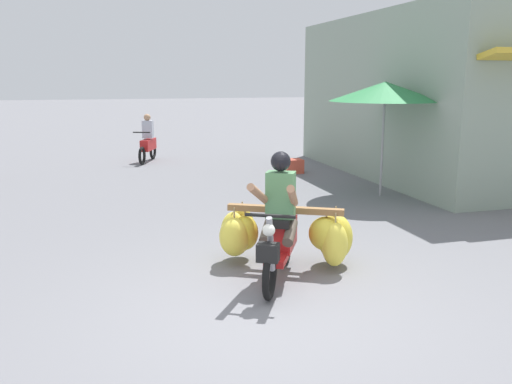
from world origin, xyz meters
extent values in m
plane|color=slate|center=(0.00, 0.00, 0.00)|extent=(120.00, 120.00, 0.00)
torus|color=black|center=(0.07, 0.33, 0.28)|extent=(0.33, 0.53, 0.56)
torus|color=black|center=(0.64, 1.39, 0.28)|extent=(0.33, 0.53, 0.56)
cube|color=red|center=(0.31, 0.77, 0.32)|extent=(0.48, 0.61, 0.08)
cube|color=red|center=(0.50, 1.13, 0.50)|extent=(0.55, 0.70, 0.36)
cube|color=black|center=(0.46, 1.06, 0.72)|extent=(0.51, 0.65, 0.10)
cylinder|color=gray|center=(0.10, 0.39, 0.62)|extent=(0.20, 0.28, 0.69)
cylinder|color=black|center=(0.08, 0.35, 0.96)|extent=(0.51, 0.30, 0.04)
sphere|color=silver|center=(0.04, 0.28, 0.82)|extent=(0.14, 0.14, 0.14)
cube|color=black|center=(0.02, 0.25, 0.58)|extent=(0.29, 0.25, 0.20)
cube|color=red|center=(0.07, 0.33, 0.58)|extent=(0.22, 0.29, 0.04)
cube|color=olive|center=(0.57, 1.26, 0.78)|extent=(1.37, 0.80, 0.08)
cube|color=olive|center=(0.65, 1.42, 0.75)|extent=(1.23, 0.71, 0.06)
ellipsoid|color=yellow|center=(-0.04, 1.50, 0.40)|extent=(0.52, 0.51, 0.52)
cylinder|color=#998459|center=(-0.04, 1.50, 0.71)|extent=(0.02, 0.02, 0.16)
ellipsoid|color=yellow|center=(0.14, 1.80, 0.40)|extent=(0.47, 0.46, 0.62)
cylinder|color=#998459|center=(0.14, 1.80, 0.73)|extent=(0.02, 0.02, 0.11)
ellipsoid|color=yellow|center=(1.10, 0.88, 0.38)|extent=(0.39, 0.37, 0.57)
cylinder|color=#998459|center=(1.10, 0.88, 0.71)|extent=(0.02, 0.02, 0.15)
ellipsoid|color=gold|center=(0.11, 1.53, 0.44)|extent=(0.47, 0.46, 0.46)
cylinder|color=#998459|center=(0.11, 1.53, 0.71)|extent=(0.02, 0.02, 0.15)
ellipsoid|color=yellow|center=(1.04, 1.03, 0.49)|extent=(0.60, 0.59, 0.44)
cylinder|color=#998459|center=(1.04, 1.03, 0.73)|extent=(0.02, 0.02, 0.11)
ellipsoid|color=yellow|center=(0.00, 1.68, 0.41)|extent=(0.51, 0.51, 0.56)
cylinder|color=#998459|center=(0.00, 1.68, 0.73)|extent=(0.02, 0.02, 0.13)
ellipsoid|color=yellow|center=(1.25, 1.21, 0.37)|extent=(0.61, 0.60, 0.63)
cylinder|color=#998459|center=(1.25, 1.21, 0.72)|extent=(0.02, 0.02, 0.14)
cube|color=#4C7F51|center=(0.40, 0.95, 1.05)|extent=(0.40, 0.35, 0.56)
sphere|color=black|center=(0.39, 0.93, 1.46)|extent=(0.24, 0.24, 0.24)
cylinder|color=#9E7051|center=(0.41, 0.56, 1.11)|extent=(0.37, 0.69, 0.39)
cylinder|color=#9E7051|center=(0.07, 0.74, 1.11)|extent=(0.46, 0.66, 0.39)
cylinder|color=#4C4238|center=(0.47, 0.78, 0.62)|extent=(0.32, 0.45, 0.27)
cylinder|color=#4C4238|center=(0.22, 0.91, 0.62)|extent=(0.32, 0.45, 0.27)
torus|color=black|center=(-0.56, 10.41, 0.26)|extent=(0.26, 0.51, 0.52)
torus|color=black|center=(-0.16, 11.43, 0.26)|extent=(0.26, 0.51, 0.52)
cube|color=red|center=(-0.32, 11.01, 0.50)|extent=(0.55, 0.93, 0.32)
cylinder|color=black|center=(-0.54, 10.45, 0.92)|extent=(0.48, 0.22, 0.04)
cube|color=#B2B7C6|center=(-0.31, 11.03, 0.95)|extent=(0.35, 0.30, 0.52)
sphere|color=tan|center=(-0.32, 11.01, 1.30)|extent=(0.20, 0.20, 0.20)
cube|color=gray|center=(6.42, 6.97, 1.97)|extent=(3.84, 7.72, 3.93)
cylinder|color=#99999E|center=(3.93, 4.85, 1.03)|extent=(0.05, 0.05, 2.07)
cone|color=#2D8447|center=(3.93, 4.85, 2.16)|extent=(2.27, 2.27, 0.39)
cube|color=#CC4C38|center=(3.07, 7.97, 0.18)|extent=(0.56, 0.40, 0.36)
camera|label=1|loc=(-1.64, -5.07, 2.43)|focal=37.84mm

